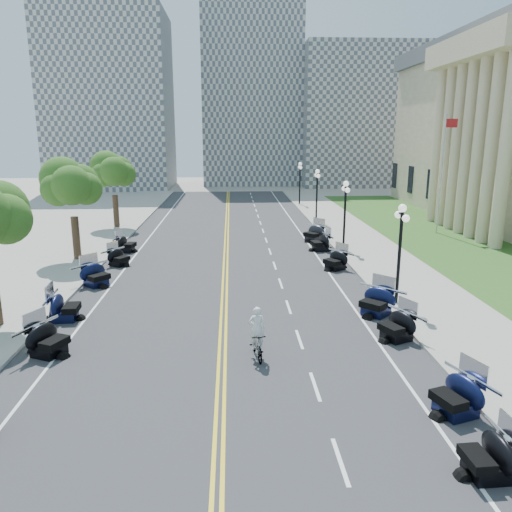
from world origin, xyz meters
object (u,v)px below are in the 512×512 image
object	(u,v)px
flagpole	(441,175)
motorcycle_n_3	(488,454)
cyclist_rider	(257,310)
bicycle	(257,345)

from	to	relation	value
flagpole	motorcycle_n_3	xyz separation A→B (m)	(-11.27, -30.73, -4.37)
cyclist_rider	flagpole	bearing A→B (deg)	-125.15
flagpole	bicycle	bearing A→B (deg)	-125.15
motorcycle_n_3	cyclist_rider	size ratio (longest dim) A/B	1.05
motorcycle_n_3	cyclist_rider	bearing A→B (deg)	-145.62
flagpole	motorcycle_n_3	distance (m)	33.02
flagpole	cyclist_rider	bearing A→B (deg)	-125.15
flagpole	bicycle	xyz separation A→B (m)	(-16.67, -23.67, -4.46)
flagpole	motorcycle_n_3	bearing A→B (deg)	-110.14
motorcycle_n_3	flagpole	bearing A→B (deg)	156.86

